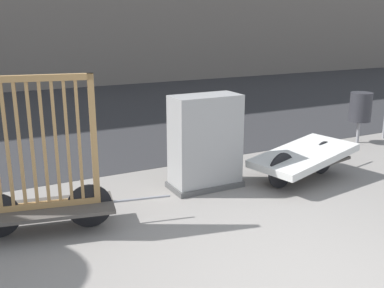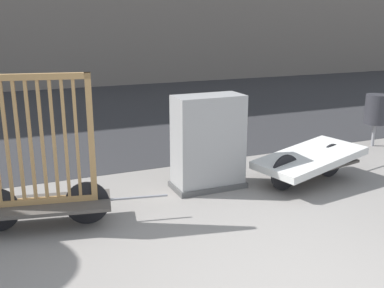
{
  "view_description": "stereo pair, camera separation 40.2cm",
  "coord_description": "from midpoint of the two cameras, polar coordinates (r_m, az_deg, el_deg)",
  "views": [
    {
      "loc": [
        -2.61,
        -2.59,
        2.37
      ],
      "look_at": [
        0.0,
        2.43,
        0.82
      ],
      "focal_mm": 42.0,
      "sensor_mm": 36.0,
      "label": 1
    },
    {
      "loc": [
        -2.24,
        -2.77,
        2.37
      ],
      "look_at": [
        0.0,
        2.43,
        0.82
      ],
      "focal_mm": 42.0,
      "sensor_mm": 36.0,
      "label": 2
    }
  ],
  "objects": [
    {
      "name": "road_strip",
      "position": [
        12.18,
        -15.43,
        3.57
      ],
      "size": [
        56.0,
        10.05,
        0.01
      ],
      "color": "#2D2D30",
      "rests_on": "ground_plane"
    },
    {
      "name": "bike_cart_with_mattress",
      "position": [
        7.0,
        12.42,
        -1.68
      ],
      "size": [
        2.35,
        1.19,
        0.54
      ],
      "rotation": [
        0.0,
        0.0,
        0.2
      ],
      "color": "#4C4742",
      "rests_on": "ground_plane"
    },
    {
      "name": "trash_bin",
      "position": [
        9.45,
        19.49,
        4.41
      ],
      "size": [
        0.43,
        0.43,
        1.02
      ],
      "color": "gray",
      "rests_on": "ground_plane"
    },
    {
      "name": "utility_cabinet",
      "position": [
        6.48,
        -0.07,
        -0.14
      ],
      "size": [
        1.06,
        0.55,
        1.37
      ],
      "color": "#4C4C4C",
      "rests_on": "ground_plane"
    },
    {
      "name": "bike_cart_with_bedframe",
      "position": [
        5.42,
        -20.55,
        -4.48
      ],
      "size": [
        2.3,
        0.94,
        1.82
      ],
      "rotation": [
        0.0,
        0.0,
        -0.2
      ],
      "color": "#4C4742",
      "rests_on": "ground_plane"
    }
  ]
}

